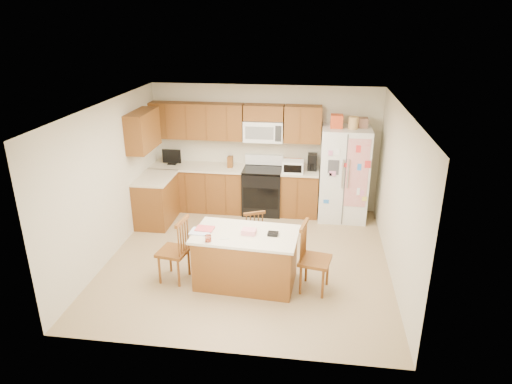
# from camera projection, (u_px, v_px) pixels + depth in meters

# --- Properties ---
(ground) EXTENTS (4.50, 4.50, 0.00)m
(ground) POSITION_uv_depth(u_px,v_px,m) (248.00, 259.00, 7.50)
(ground) COLOR tan
(ground) RESTS_ON ground
(room_shell) EXTENTS (4.60, 4.60, 2.52)m
(room_shell) POSITION_uv_depth(u_px,v_px,m) (248.00, 176.00, 6.98)
(room_shell) COLOR beige
(room_shell) RESTS_ON ground
(cabinetry) EXTENTS (3.36, 1.56, 2.15)m
(cabinetry) POSITION_uv_depth(u_px,v_px,m) (212.00, 169.00, 8.95)
(cabinetry) COLOR brown
(cabinetry) RESTS_ON ground
(stove) EXTENTS (0.76, 0.65, 1.13)m
(stove) POSITION_uv_depth(u_px,v_px,m) (263.00, 190.00, 9.12)
(stove) COLOR black
(stove) RESTS_ON ground
(refrigerator) EXTENTS (0.90, 0.79, 2.04)m
(refrigerator) POSITION_uv_depth(u_px,v_px,m) (344.00, 173.00, 8.70)
(refrigerator) COLOR white
(refrigerator) RESTS_ON ground
(island) EXTENTS (1.58, 0.97, 0.91)m
(island) POSITION_uv_depth(u_px,v_px,m) (246.00, 258.00, 6.69)
(island) COLOR brown
(island) RESTS_ON ground
(windsor_chair_left) EXTENTS (0.48, 0.50, 1.01)m
(windsor_chair_left) POSITION_uv_depth(u_px,v_px,m) (175.00, 251.00, 6.75)
(windsor_chair_left) COLOR brown
(windsor_chair_left) RESTS_ON ground
(windsor_chair_back) EXTENTS (0.49, 0.48, 0.86)m
(windsor_chair_back) POSITION_uv_depth(u_px,v_px,m) (252.00, 234.00, 7.42)
(windsor_chair_back) COLOR brown
(windsor_chair_back) RESTS_ON ground
(windsor_chair_right) EXTENTS (0.50, 0.52, 1.03)m
(windsor_chair_right) POSITION_uv_depth(u_px,v_px,m) (313.00, 260.00, 6.50)
(windsor_chair_right) COLOR brown
(windsor_chair_right) RESTS_ON ground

